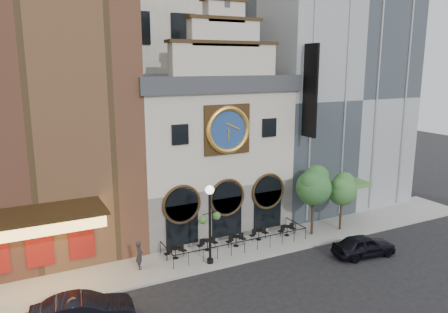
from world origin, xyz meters
name	(u,v)px	position (x,y,z in m)	size (l,w,h in m)	color
ground	(253,262)	(0.00, 0.00, 0.00)	(120.00, 120.00, 0.00)	black
sidewalk	(236,247)	(0.00, 2.50, 0.07)	(44.00, 5.00, 0.15)	gray
clock_building	(205,146)	(0.00, 7.82, 6.69)	(12.60, 8.78, 18.65)	#605E5B
theater_building	(19,72)	(-13.00, 9.96, 12.60)	(14.00, 15.60, 25.00)	brown
retail_building	(318,96)	(12.99, 9.99, 10.14)	(14.00, 14.40, 20.00)	gray
cafe_railing	(236,240)	(0.00, 2.50, 0.60)	(10.60, 2.60, 0.90)	black
bistro_0	(175,252)	(-4.64, 2.59, 0.61)	(1.58, 0.68, 0.90)	black
bistro_1	(207,244)	(-2.13, 2.81, 0.61)	(1.58, 0.68, 0.90)	black
bistro_2	(236,240)	(0.02, 2.50, 0.61)	(1.58, 0.68, 0.90)	black
bistro_3	(259,234)	(2.11, 2.74, 0.61)	(1.58, 0.68, 0.90)	black
bistro_4	(287,230)	(4.49, 2.48, 0.61)	(1.58, 0.68, 0.90)	black
car_right	(364,246)	(7.32, -2.72, 0.77)	(1.81, 4.51, 1.54)	black
car_left	(83,312)	(-11.57, -2.53, 0.85)	(1.79, 5.14, 1.69)	black
pedestrian	(139,255)	(-7.25, 2.22, 1.09)	(0.68, 0.45, 1.87)	black
lamppost	(210,216)	(-2.83, 0.87, 3.47)	(1.67, 0.86, 5.36)	black
tree_left	(314,185)	(6.42, 1.86, 4.12)	(2.81, 2.71, 5.42)	#382619
tree_right	(342,189)	(9.07, 1.63, 3.54)	(2.40, 2.31, 4.62)	#382619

